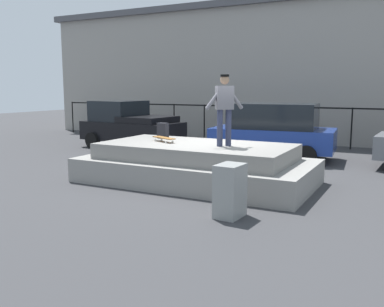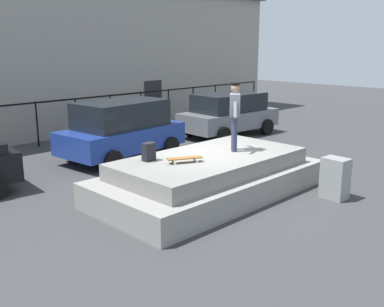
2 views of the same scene
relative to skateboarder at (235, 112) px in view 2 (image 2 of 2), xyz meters
name	(u,v)px [view 2 (image 2 of 2)]	position (x,y,z in m)	size (l,w,h in m)	color
ground_plane	(209,188)	(-0.50, 0.41, -1.99)	(60.00, 60.00, 0.00)	#38383A
concrete_ledge	(210,177)	(-0.80, 0.08, -1.53)	(5.85, 2.98, 1.00)	gray
skateboarder	(235,112)	(0.00, 0.00, 0.00)	(0.77, 0.71, 1.71)	#2D334C
skateboard	(185,158)	(-1.72, 0.03, -0.89)	(0.82, 0.54, 0.12)	brown
backpack	(149,152)	(-2.19, 0.75, -0.78)	(0.28, 0.20, 0.43)	black
car_blue_hatchback_mid	(122,129)	(-0.17, 4.56, -1.01)	(4.21, 2.47, 1.88)	navy
car_grey_hatchback_far	(229,113)	(5.16, 4.55, -1.08)	(4.25, 2.26, 1.72)	slate
utility_box	(335,178)	(1.10, -2.25, -1.49)	(0.44, 0.60, 1.00)	gray
fence_row	(57,114)	(-0.50, 8.13, -0.87)	(24.06, 0.06, 1.64)	black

